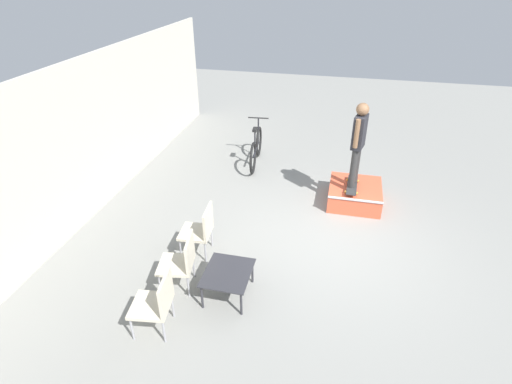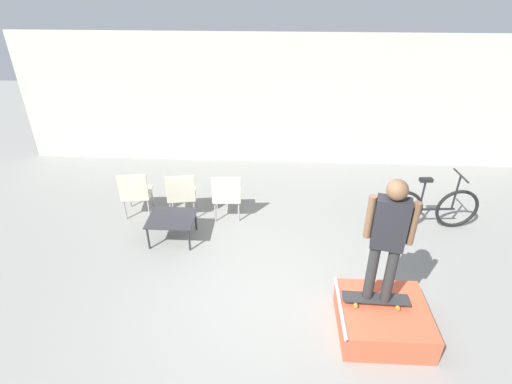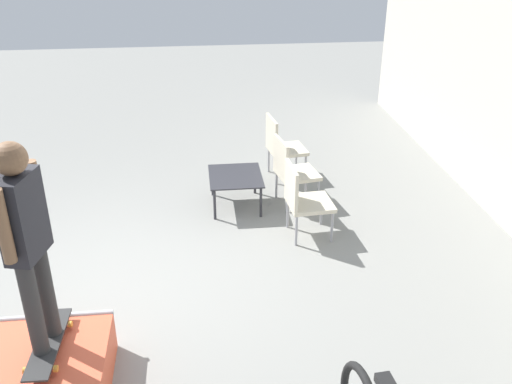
{
  "view_description": "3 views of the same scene",
  "coord_description": "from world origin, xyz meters",
  "px_view_note": "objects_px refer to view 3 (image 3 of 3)",
  "views": [
    {
      "loc": [
        -6.11,
        -0.01,
        4.52
      ],
      "look_at": [
        -0.23,
        1.35,
        0.98
      ],
      "focal_mm": 28.0,
      "sensor_mm": 36.0,
      "label": 1
    },
    {
      "loc": [
        0.0,
        -4.21,
        4.24
      ],
      "look_at": [
        -0.31,
        1.48,
        0.97
      ],
      "focal_mm": 28.0,
      "sensor_mm": 36.0,
      "label": 2
    },
    {
      "loc": [
        5.09,
        0.94,
        3.61
      ],
      "look_at": [
        -0.26,
        1.54,
        0.94
      ],
      "focal_mm": 40.0,
      "sensor_mm": 36.0,
      "label": 3
    }
  ],
  "objects_px": {
    "patio_chair_center": "(291,168)",
    "patio_chair_right": "(303,197)",
    "person_skater": "(25,233)",
    "coffee_table": "(236,179)",
    "patio_chair_left": "(281,144)",
    "skate_ramp_box": "(40,380)",
    "skateboard_on_ramp": "(48,343)"
  },
  "relations": [
    {
      "from": "person_skater",
      "to": "patio_chair_left",
      "type": "xyz_separation_m",
      "value": [
        -3.96,
        2.5,
        -0.98
      ]
    },
    {
      "from": "patio_chair_center",
      "to": "patio_chair_right",
      "type": "bearing_deg",
      "value": 169.67
    },
    {
      "from": "skateboard_on_ramp",
      "to": "patio_chair_center",
      "type": "bearing_deg",
      "value": 142.77
    },
    {
      "from": "skateboard_on_ramp",
      "to": "patio_chair_left",
      "type": "relative_size",
      "value": 0.92
    },
    {
      "from": "patio_chair_center",
      "to": "patio_chair_right",
      "type": "xyz_separation_m",
      "value": [
        0.85,
        -0.0,
        0.0
      ]
    },
    {
      "from": "person_skater",
      "to": "coffee_table",
      "type": "relative_size",
      "value": 2.16
    },
    {
      "from": "patio_chair_left",
      "to": "person_skater",
      "type": "bearing_deg",
      "value": 139.79
    },
    {
      "from": "coffee_table",
      "to": "patio_chair_left",
      "type": "height_order",
      "value": "patio_chair_left"
    },
    {
      "from": "patio_chair_left",
      "to": "patio_chair_center",
      "type": "height_order",
      "value": "same"
    },
    {
      "from": "skate_ramp_box",
      "to": "patio_chair_left",
      "type": "relative_size",
      "value": 1.24
    },
    {
      "from": "coffee_table",
      "to": "patio_chair_left",
      "type": "relative_size",
      "value": 0.85
    },
    {
      "from": "coffee_table",
      "to": "skate_ramp_box",
      "type": "bearing_deg",
      "value": -29.83
    },
    {
      "from": "skate_ramp_box",
      "to": "skateboard_on_ramp",
      "type": "bearing_deg",
      "value": 143.85
    },
    {
      "from": "coffee_table",
      "to": "patio_chair_center",
      "type": "xyz_separation_m",
      "value": [
        0.02,
        0.74,
        0.12
      ]
    },
    {
      "from": "skateboard_on_ramp",
      "to": "person_skater",
      "type": "xyz_separation_m",
      "value": [
        0.0,
        0.0,
        1.03
      ]
    },
    {
      "from": "patio_chair_left",
      "to": "patio_chair_right",
      "type": "relative_size",
      "value": 1.0
    },
    {
      "from": "person_skater",
      "to": "coffee_table",
      "type": "distance_m",
      "value": 3.74
    },
    {
      "from": "patio_chair_center",
      "to": "coffee_table",
      "type": "bearing_deg",
      "value": 78.44
    },
    {
      "from": "skate_ramp_box",
      "to": "person_skater",
      "type": "height_order",
      "value": "person_skater"
    },
    {
      "from": "patio_chair_left",
      "to": "coffee_table",
      "type": "bearing_deg",
      "value": 131.09
    },
    {
      "from": "patio_chair_right",
      "to": "patio_chair_left",
      "type": "bearing_deg",
      "value": -4.28
    },
    {
      "from": "person_skater",
      "to": "patio_chair_right",
      "type": "height_order",
      "value": "person_skater"
    },
    {
      "from": "skateboard_on_ramp",
      "to": "coffee_table",
      "type": "distance_m",
      "value": 3.57
    },
    {
      "from": "skate_ramp_box",
      "to": "skateboard_on_ramp",
      "type": "distance_m",
      "value": 0.31
    },
    {
      "from": "patio_chair_center",
      "to": "patio_chair_right",
      "type": "height_order",
      "value": "same"
    },
    {
      "from": "skate_ramp_box",
      "to": "patio_chair_left",
      "type": "height_order",
      "value": "patio_chair_left"
    },
    {
      "from": "coffee_table",
      "to": "patio_chair_right",
      "type": "height_order",
      "value": "patio_chair_right"
    },
    {
      "from": "coffee_table",
      "to": "patio_chair_center",
      "type": "bearing_deg",
      "value": 88.69
    },
    {
      "from": "skateboard_on_ramp",
      "to": "person_skater",
      "type": "bearing_deg",
      "value": 91.81
    },
    {
      "from": "patio_chair_left",
      "to": "patio_chair_right",
      "type": "xyz_separation_m",
      "value": [
        1.72,
        -0.0,
        0.0
      ]
    },
    {
      "from": "skateboard_on_ramp",
      "to": "coffee_table",
      "type": "height_order",
      "value": "skateboard_on_ramp"
    },
    {
      "from": "patio_chair_left",
      "to": "skateboard_on_ramp",
      "type": "bearing_deg",
      "value": 139.79
    }
  ]
}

